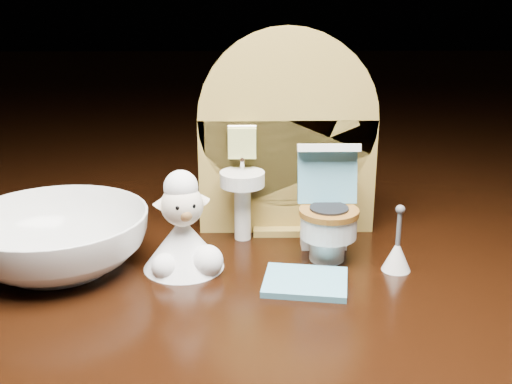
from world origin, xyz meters
The scene contains 6 objects.
backdrop_panel centered at (0.00, 0.06, 0.07)m, with size 0.13×0.05×0.15m.
toy_toilet centered at (0.02, 0.02, 0.03)m, with size 0.04×0.05×0.08m.
bath_mat centered at (0.01, -0.03, 0.00)m, with size 0.05×0.04×0.00m, color #59A3BF.
toilet_brush centered at (0.07, -0.01, 0.01)m, with size 0.02×0.02×0.05m.
plush_lamb centered at (-0.07, 0.00, 0.02)m, with size 0.05×0.05×0.07m.
ceramic_bowl centered at (-0.15, 0.00, 0.02)m, with size 0.12×0.12×0.04m, color white.
Camera 1 is at (-0.03, -0.39, 0.19)m, focal length 45.00 mm.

